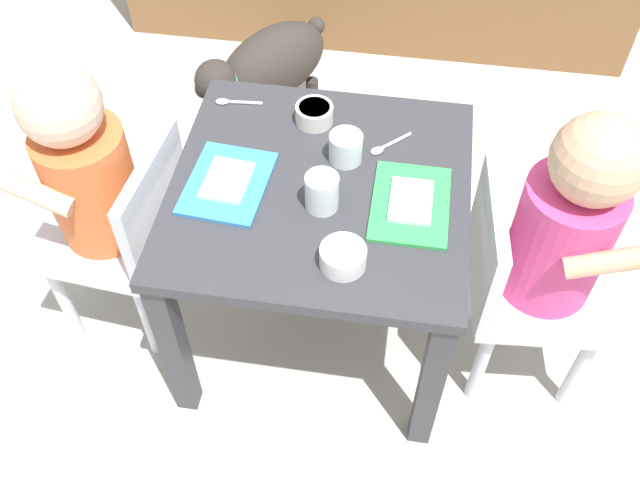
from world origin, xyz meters
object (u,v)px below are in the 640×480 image
seated_child_left (93,179)px  veggie_bowl_far (314,113)px  water_cup_left (322,193)px  cereal_bowl_left_side (343,256)px  spoon_by_right_tray (387,146)px  food_tray_right (410,203)px  dog (268,67)px  food_tray_left (228,182)px  dining_table (320,214)px  seated_child_right (559,231)px  spoon_by_left_tray (234,102)px  water_cup_right (346,149)px

seated_child_left → veggie_bowl_far: seated_child_left is taller
water_cup_left → cereal_bowl_left_side: water_cup_left is taller
water_cup_left → spoon_by_right_tray: 0.20m
veggie_bowl_far → seated_child_left: bearing=-153.7°
food_tray_right → dog: bearing=121.6°
food_tray_left → spoon_by_right_tray: 0.32m
dining_table → cereal_bowl_left_side: cereal_bowl_left_side is taller
seated_child_left → seated_child_right: 0.89m
dining_table → veggie_bowl_far: veggie_bowl_far is taller
food_tray_left → dining_table: bearing=8.7°
dog → food_tray_right: bearing=-58.4°
seated_child_left → spoon_by_left_tray: (0.23, 0.23, 0.03)m
dining_table → spoon_by_left_tray: spoon_by_left_tray is taller
seated_child_left → cereal_bowl_left_side: (0.51, -0.15, 0.05)m
water_cup_right → cereal_bowl_left_side: bearing=-83.5°
dining_table → food_tray_left: food_tray_left is taller
spoon_by_left_tray → veggie_bowl_far: bearing=-10.0°
water_cup_left → cereal_bowl_left_side: bearing=-66.5°
dog → seated_child_left: bearing=-106.1°
food_tray_right → water_cup_right: (-0.13, 0.10, 0.02)m
water_cup_left → water_cup_right: water_cup_left is taller
dining_table → water_cup_right: water_cup_right is taller
seated_child_left → dog: seated_child_left is taller
seated_child_left → veggie_bowl_far: 0.45m
cereal_bowl_left_side → veggie_bowl_far: size_ratio=1.05×
veggie_bowl_far → dining_table: bearing=-77.5°
seated_child_left → dining_table: bearing=3.3°
seated_child_left → water_cup_right: seated_child_left is taller
dining_table → water_cup_left: (0.01, -0.05, 0.12)m
food_tray_right → veggie_bowl_far: bearing=136.3°
seated_child_right → water_cup_right: 0.42m
spoon_by_left_tray → cereal_bowl_left_side: bearing=-53.9°
seated_child_left → spoon_by_right_tray: seated_child_left is taller
dining_table → water_cup_right: 0.14m
dining_table → water_cup_left: size_ratio=7.87×
cereal_bowl_left_side → dog: bearing=110.7°
seated_child_left → water_cup_right: bearing=11.9°
veggie_bowl_far → spoon_by_right_tray: 0.16m
cereal_bowl_left_side → spoon_by_right_tray: (0.05, 0.30, -0.02)m
dog → spoon_by_left_tray: size_ratio=4.13×
dining_table → cereal_bowl_left_side: (0.07, -0.18, 0.11)m
veggie_bowl_far → spoon_by_right_tray: veggie_bowl_far is taller
dining_table → food_tray_right: food_tray_right is taller
seated_child_right → spoon_by_right_tray: size_ratio=8.78×
dining_table → spoon_by_right_tray: 0.19m
dining_table → water_cup_right: size_ratio=8.68×
spoon_by_left_tray → dog: bearing=94.2°
veggie_bowl_far → dog: bearing=113.5°
seated_child_right → spoon_by_left_tray: seated_child_right is taller
food_tray_left → food_tray_right: 0.34m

